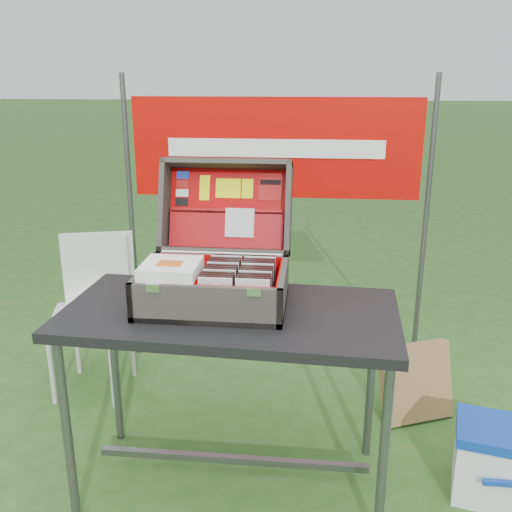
# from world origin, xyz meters

# --- Properties ---
(ground) EXTENTS (80.00, 80.00, 0.00)m
(ground) POSITION_xyz_m (0.00, 0.00, 0.00)
(ground) COLOR #2A581C
(ground) RESTS_ON ground
(table) EXTENTS (1.33, 0.71, 0.81)m
(table) POSITION_xyz_m (-0.09, -0.05, 0.41)
(table) COLOR black
(table) RESTS_ON ground
(table_top) EXTENTS (1.33, 0.71, 0.04)m
(table_top) POSITION_xyz_m (-0.09, -0.05, 0.79)
(table_top) COLOR black
(table_top) RESTS_ON ground
(table_leg_fl) EXTENTS (0.04, 0.04, 0.77)m
(table_leg_fl) POSITION_xyz_m (-0.68, -0.32, 0.39)
(table_leg_fl) COLOR #59595B
(table_leg_fl) RESTS_ON ground
(table_leg_fr) EXTENTS (0.04, 0.04, 0.77)m
(table_leg_fr) POSITION_xyz_m (0.50, -0.32, 0.39)
(table_leg_fr) COLOR #59595B
(table_leg_fr) RESTS_ON ground
(table_leg_bl) EXTENTS (0.04, 0.04, 0.77)m
(table_leg_bl) POSITION_xyz_m (-0.68, 0.21, 0.39)
(table_leg_bl) COLOR #59595B
(table_leg_bl) RESTS_ON ground
(table_leg_br) EXTENTS (0.04, 0.04, 0.77)m
(table_leg_br) POSITION_xyz_m (0.50, 0.21, 0.39)
(table_leg_br) COLOR #59595B
(table_leg_br) RESTS_ON ground
(table_brace) EXTENTS (1.15, 0.03, 0.03)m
(table_brace) POSITION_xyz_m (-0.09, -0.05, 0.12)
(table_brace) COLOR #59595B
(table_brace) RESTS_ON ground
(suitcase) EXTENTS (0.57, 0.57, 0.51)m
(suitcase) POSITION_xyz_m (-0.16, 0.04, 1.07)
(suitcase) COLOR #4B463E
(suitcase) RESTS_ON table
(suitcase_base_bottom) EXTENTS (0.57, 0.41, 0.02)m
(suitcase_base_bottom) POSITION_xyz_m (-0.16, -0.02, 0.82)
(suitcase_base_bottom) COLOR #4B463E
(suitcase_base_bottom) RESTS_ON table_top
(suitcase_base_wall_front) EXTENTS (0.57, 0.02, 0.15)m
(suitcase_base_wall_front) POSITION_xyz_m (-0.16, -0.21, 0.89)
(suitcase_base_wall_front) COLOR #4B463E
(suitcase_base_wall_front) RESTS_ON table_top
(suitcase_base_wall_back) EXTENTS (0.57, 0.02, 0.15)m
(suitcase_base_wall_back) POSITION_xyz_m (-0.16, 0.17, 0.89)
(suitcase_base_wall_back) COLOR #4B463E
(suitcase_base_wall_back) RESTS_ON table_top
(suitcase_base_wall_left) EXTENTS (0.02, 0.41, 0.15)m
(suitcase_base_wall_left) POSITION_xyz_m (-0.43, -0.02, 0.89)
(suitcase_base_wall_left) COLOR #4B463E
(suitcase_base_wall_left) RESTS_ON table_top
(suitcase_base_wall_right) EXTENTS (0.02, 0.41, 0.15)m
(suitcase_base_wall_right) POSITION_xyz_m (0.12, -0.02, 0.89)
(suitcase_base_wall_right) COLOR #4B463E
(suitcase_base_wall_right) RESTS_ON table_top
(suitcase_liner_floor) EXTENTS (0.52, 0.36, 0.01)m
(suitcase_liner_floor) POSITION_xyz_m (-0.16, -0.02, 0.84)
(suitcase_liner_floor) COLOR #C00D03
(suitcase_liner_floor) RESTS_ON suitcase_base_bottom
(suitcase_latch_left) EXTENTS (0.05, 0.01, 0.03)m
(suitcase_latch_left) POSITION_xyz_m (-0.34, -0.22, 0.96)
(suitcase_latch_left) COLOR silver
(suitcase_latch_left) RESTS_ON suitcase_base_wall_front
(suitcase_latch_right) EXTENTS (0.05, 0.01, 0.03)m
(suitcase_latch_right) POSITION_xyz_m (0.03, -0.22, 0.96)
(suitcase_latch_right) COLOR silver
(suitcase_latch_right) RESTS_ON suitcase_base_wall_front
(suitcase_hinge) EXTENTS (0.51, 0.02, 0.02)m
(suitcase_hinge) POSITION_xyz_m (-0.16, 0.18, 0.97)
(suitcase_hinge) COLOR silver
(suitcase_hinge) RESTS_ON suitcase_base_wall_back
(suitcase_lid_back) EXTENTS (0.57, 0.15, 0.39)m
(suitcase_lid_back) POSITION_xyz_m (-0.16, 0.38, 1.11)
(suitcase_lid_back) COLOR #4B463E
(suitcase_lid_back) RESTS_ON suitcase_base_wall_back
(suitcase_lid_rim_far) EXTENTS (0.57, 0.15, 0.07)m
(suitcase_lid_rim_far) POSITION_xyz_m (-0.16, 0.38, 1.31)
(suitcase_lid_rim_far) COLOR #4B463E
(suitcase_lid_rim_far) RESTS_ON suitcase_lid_back
(suitcase_lid_rim_near) EXTENTS (0.57, 0.15, 0.07)m
(suitcase_lid_rim_near) POSITION_xyz_m (-0.16, 0.26, 0.95)
(suitcase_lid_rim_near) COLOR #4B463E
(suitcase_lid_rim_near) RESTS_ON suitcase_lid_back
(suitcase_lid_rim_left) EXTENTS (0.02, 0.28, 0.43)m
(suitcase_lid_rim_left) POSITION_xyz_m (-0.43, 0.32, 1.13)
(suitcase_lid_rim_left) COLOR #4B463E
(suitcase_lid_rim_left) RESTS_ON suitcase_lid_back
(suitcase_lid_rim_right) EXTENTS (0.02, 0.28, 0.43)m
(suitcase_lid_rim_right) POSITION_xyz_m (0.12, 0.32, 1.13)
(suitcase_lid_rim_right) COLOR #4B463E
(suitcase_lid_rim_right) RESTS_ON suitcase_lid_back
(suitcase_lid_liner) EXTENTS (0.52, 0.12, 0.34)m
(suitcase_lid_liner) POSITION_xyz_m (-0.16, 0.37, 1.12)
(suitcase_lid_liner) COLOR #C00D03
(suitcase_lid_liner) RESTS_ON suitcase_lid_back
(suitcase_liner_wall_front) EXTENTS (0.52, 0.01, 0.13)m
(suitcase_liner_wall_front) POSITION_xyz_m (-0.16, -0.20, 0.90)
(suitcase_liner_wall_front) COLOR #C00D03
(suitcase_liner_wall_front) RESTS_ON suitcase_base_bottom
(suitcase_liner_wall_back) EXTENTS (0.52, 0.01, 0.13)m
(suitcase_liner_wall_back) POSITION_xyz_m (-0.16, 0.16, 0.90)
(suitcase_liner_wall_back) COLOR #C00D03
(suitcase_liner_wall_back) RESTS_ON suitcase_base_bottom
(suitcase_liner_wall_left) EXTENTS (0.01, 0.36, 0.13)m
(suitcase_liner_wall_left) POSITION_xyz_m (-0.42, -0.02, 0.90)
(suitcase_liner_wall_left) COLOR #C00D03
(suitcase_liner_wall_left) RESTS_ON suitcase_base_bottom
(suitcase_liner_wall_right) EXTENTS (0.01, 0.36, 0.13)m
(suitcase_liner_wall_right) POSITION_xyz_m (0.10, -0.02, 0.90)
(suitcase_liner_wall_right) COLOR #C00D03
(suitcase_liner_wall_right) RESTS_ON suitcase_base_bottom
(suitcase_lid_pocket) EXTENTS (0.50, 0.08, 0.16)m
(suitcase_lid_pocket) POSITION_xyz_m (-0.16, 0.32, 1.03)
(suitcase_lid_pocket) COLOR #990C0F
(suitcase_lid_pocket) RESTS_ON suitcase_lid_liner
(suitcase_pocket_edge) EXTENTS (0.49, 0.03, 0.03)m
(suitcase_pocket_edge) POSITION_xyz_m (-0.16, 0.34, 1.11)
(suitcase_pocket_edge) COLOR #990C0F
(suitcase_pocket_edge) RESTS_ON suitcase_lid_pocket
(suitcase_pocket_cd) EXTENTS (0.13, 0.05, 0.12)m
(suitcase_pocket_cd) POSITION_xyz_m (-0.10, 0.31, 1.07)
(suitcase_pocket_cd) COLOR silver
(suitcase_pocket_cd) RESTS_ON suitcase_lid_pocket
(lid_sticker_cc_a) EXTENTS (0.06, 0.01, 0.03)m
(lid_sticker_cc_a) POSITION_xyz_m (-0.37, 0.41, 1.26)
(lid_sticker_cc_a) COLOR #1933B2
(lid_sticker_cc_a) RESTS_ON suitcase_lid_liner
(lid_sticker_cc_b) EXTENTS (0.06, 0.01, 0.03)m
(lid_sticker_cc_b) POSITION_xyz_m (-0.37, 0.40, 1.22)
(lid_sticker_cc_b) COLOR #AA1211
(lid_sticker_cc_b) RESTS_ON suitcase_lid_liner
(lid_sticker_cc_c) EXTENTS (0.06, 0.01, 0.03)m
(lid_sticker_cc_c) POSITION_xyz_m (-0.37, 0.38, 1.18)
(lid_sticker_cc_c) COLOR white
(lid_sticker_cc_c) RESTS_ON suitcase_lid_liner
(lid_sticker_cc_d) EXTENTS (0.06, 0.01, 0.03)m
(lid_sticker_cc_d) POSITION_xyz_m (-0.37, 0.37, 1.14)
(lid_sticker_cc_d) COLOR black
(lid_sticker_cc_d) RESTS_ON suitcase_lid_liner
(lid_card_neon_tall) EXTENTS (0.05, 0.04, 0.11)m
(lid_card_neon_tall) POSITION_xyz_m (-0.26, 0.39, 1.20)
(lid_card_neon_tall) COLOR #F4F60A
(lid_card_neon_tall) RESTS_ON suitcase_lid_liner
(lid_card_neon_main) EXTENTS (0.11, 0.03, 0.08)m
(lid_card_neon_main) POSITION_xyz_m (-0.16, 0.39, 1.20)
(lid_card_neon_main) COLOR #F4F60A
(lid_card_neon_main) RESTS_ON suitcase_lid_liner
(lid_card_neon_small) EXTENTS (0.05, 0.03, 0.08)m
(lid_card_neon_small) POSITION_xyz_m (-0.07, 0.39, 1.20)
(lid_card_neon_small) COLOR #F4F60A
(lid_card_neon_small) RESTS_ON suitcase_lid_liner
(lid_sticker_band) EXTENTS (0.10, 0.04, 0.10)m
(lid_sticker_band) POSITION_xyz_m (0.03, 0.39, 1.20)
(lid_sticker_band) COLOR #AA1211
(lid_sticker_band) RESTS_ON suitcase_lid_liner
(lid_sticker_band_bar) EXTENTS (0.09, 0.01, 0.02)m
(lid_sticker_band_bar) POSITION_xyz_m (0.03, 0.40, 1.23)
(lid_sticker_band_bar) COLOR black
(lid_sticker_band_bar) RESTS_ON suitcase_lid_liner
(cd_left_0) EXTENTS (0.13, 0.01, 0.14)m
(cd_left_0) POSITION_xyz_m (-0.12, -0.18, 0.91)
(cd_left_0) COLOR silver
(cd_left_0) RESTS_ON suitcase_liner_floor
(cd_left_1) EXTENTS (0.13, 0.01, 0.14)m
(cd_left_1) POSITION_xyz_m (-0.12, -0.15, 0.91)
(cd_left_1) COLOR black
(cd_left_1) RESTS_ON suitcase_liner_floor
(cd_left_2) EXTENTS (0.13, 0.01, 0.14)m
(cd_left_2) POSITION_xyz_m (-0.12, -0.13, 0.91)
(cd_left_2) COLOR black
(cd_left_2) RESTS_ON suitcase_liner_floor
(cd_left_3) EXTENTS (0.13, 0.01, 0.14)m
(cd_left_3) POSITION_xyz_m (-0.12, -0.11, 0.91)
(cd_left_3) COLOR black
(cd_left_3) RESTS_ON suitcase_liner_floor
(cd_left_4) EXTENTS (0.13, 0.01, 0.14)m
(cd_left_4) POSITION_xyz_m (-0.12, -0.09, 0.91)
(cd_left_4) COLOR silver
(cd_left_4) RESTS_ON suitcase_liner_floor
(cd_left_5) EXTENTS (0.13, 0.01, 0.14)m
(cd_left_5) POSITION_xyz_m (-0.12, -0.06, 0.91)
(cd_left_5) COLOR black
(cd_left_5) RESTS_ON suitcase_liner_floor
(cd_left_6) EXTENTS (0.13, 0.01, 0.14)m
(cd_left_6) POSITION_xyz_m (-0.12, -0.04, 0.91)
(cd_left_6) COLOR black
(cd_left_6) RESTS_ON suitcase_liner_floor
(cd_left_7) EXTENTS (0.13, 0.01, 0.14)m
(cd_left_7) POSITION_xyz_m (-0.12, -0.02, 0.91)
(cd_left_7) COLOR black
(cd_left_7) RESTS_ON suitcase_liner_floor
(cd_left_8) EXTENTS (0.13, 0.01, 0.14)m
(cd_left_8) POSITION_xyz_m (-0.12, 0.00, 0.91)
(cd_left_8) COLOR silver
(cd_left_8) RESTS_ON suitcase_liner_floor
(cd_left_9) EXTENTS (0.13, 0.01, 0.14)m
(cd_left_9) POSITION_xyz_m (-0.12, 0.02, 0.91)
(cd_left_9) COLOR black
(cd_left_9) RESTS_ON suitcase_liner_floor
(cd_left_10) EXTENTS (0.13, 0.01, 0.14)m
(cd_left_10) POSITION_xyz_m (-0.12, 0.05, 0.91)
(cd_left_10) COLOR black
(cd_left_10) RESTS_ON suitcase_liner_floor
(cd_left_11) EXTENTS (0.13, 0.01, 0.14)m
(cd_left_11) POSITION_xyz_m (-0.12, 0.07, 0.91)
(cd_left_11) COLOR black
(cd_left_11) RESTS_ON suitcase_liner_floor
(cd_left_12) EXTENTS (0.13, 0.01, 0.14)m
(cd_left_12) POSITION_xyz_m (-0.12, 0.09, 0.91)
(cd_left_12) COLOR silver
(cd_left_12) RESTS_ON suitcase_liner_floor
(cd_left_13) EXTENTS (0.13, 0.01, 0.14)m
(cd_left_13) POSITION_xyz_m (-0.12, 0.11, 0.91)
(cd_left_13) COLOR black
(cd_left_13) RESTS_ON suitcase_liner_floor
(cd_right_0) EXTENTS (0.13, 0.01, 0.14)m
(cd_right_0) POSITION_xyz_m (0.02, -0.18, 0.91)
(cd_right_0) COLOR silver
(cd_right_0) RESTS_ON suitcase_liner_floor
(cd_right_1) EXTENTS (0.13, 0.01, 0.14)m
(cd_right_1) POSITION_xyz_m (0.02, -0.15, 0.91)
(cd_right_1) COLOR black
(cd_right_1) RESTS_ON suitcase_liner_floor
(cd_right_2) EXTENTS (0.13, 0.01, 0.14)m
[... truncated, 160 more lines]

